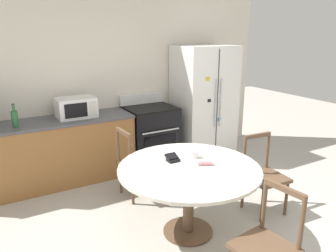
% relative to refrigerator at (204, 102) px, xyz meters
% --- Properties ---
extents(ground_plane, '(14.00, 14.00, 0.00)m').
position_rel_refrigerator_xyz_m(ground_plane, '(-1.36, -2.22, -0.91)').
color(ground_plane, '#B2ADA3').
extents(back_wall, '(5.20, 0.10, 2.60)m').
position_rel_refrigerator_xyz_m(back_wall, '(-1.36, 0.43, 0.39)').
color(back_wall, silver).
rests_on(back_wall, ground_plane).
extents(kitchen_counter, '(2.22, 0.64, 0.90)m').
position_rel_refrigerator_xyz_m(kitchen_counter, '(-2.46, 0.07, -0.46)').
color(kitchen_counter, '#936033').
rests_on(kitchen_counter, ground_plane).
extents(refrigerator, '(0.93, 0.74, 1.82)m').
position_rel_refrigerator_xyz_m(refrigerator, '(0.00, 0.00, 0.00)').
color(refrigerator, white).
rests_on(refrigerator, ground_plane).
extents(oven_range, '(0.73, 0.68, 1.08)m').
position_rel_refrigerator_xyz_m(oven_range, '(-0.98, 0.04, -0.44)').
color(oven_range, black).
rests_on(oven_range, ground_plane).
extents(microwave, '(0.51, 0.37, 0.27)m').
position_rel_refrigerator_xyz_m(microwave, '(-2.08, 0.08, 0.13)').
color(microwave, white).
rests_on(microwave, kitchen_counter).
extents(counter_bottle, '(0.08, 0.08, 0.29)m').
position_rel_refrigerator_xyz_m(counter_bottle, '(-2.86, -0.02, 0.10)').
color(counter_bottle, '#2D6B38').
rests_on(counter_bottle, kitchen_counter).
extents(dining_table, '(1.42, 1.42, 0.74)m').
position_rel_refrigerator_xyz_m(dining_table, '(-1.48, -1.82, -0.28)').
color(dining_table, beige).
rests_on(dining_table, ground_plane).
extents(dining_chair_far, '(0.44, 0.44, 0.90)m').
position_rel_refrigerator_xyz_m(dining_chair_far, '(-1.61, -0.82, -0.47)').
color(dining_chair_far, brown).
rests_on(dining_chair_far, ground_plane).
extents(dining_chair_near, '(0.46, 0.46, 0.90)m').
position_rel_refrigerator_xyz_m(dining_chair_near, '(-1.40, -2.81, -0.47)').
color(dining_chair_near, brown).
rests_on(dining_chair_near, ground_plane).
extents(dining_chair_right, '(0.45, 0.45, 0.90)m').
position_rel_refrigerator_xyz_m(dining_chair_right, '(-0.48, -1.87, -0.47)').
color(dining_chair_right, brown).
rests_on(dining_chair_right, ground_plane).
extents(candle_glass, '(0.10, 0.10, 0.08)m').
position_rel_refrigerator_xyz_m(candle_glass, '(-1.30, -1.63, -0.13)').
color(candle_glass, silver).
rests_on(candle_glass, dining_table).
extents(folded_napkin, '(0.15, 0.12, 0.05)m').
position_rel_refrigerator_xyz_m(folded_napkin, '(-1.31, -1.86, -0.14)').
color(folded_napkin, pink).
rests_on(folded_napkin, dining_table).
extents(wallet, '(0.12, 0.13, 0.07)m').
position_rel_refrigerator_xyz_m(wallet, '(-1.54, -1.60, -0.14)').
color(wallet, black).
rests_on(wallet, dining_table).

